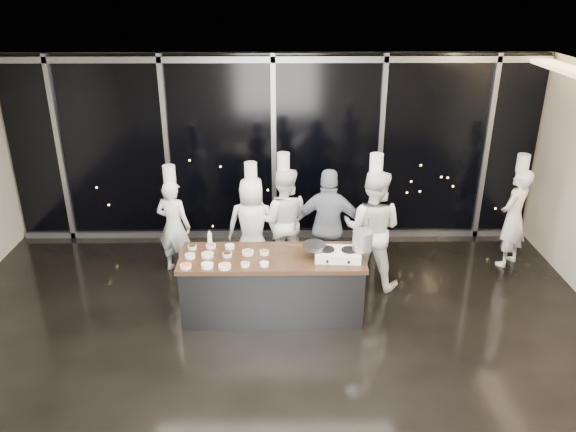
# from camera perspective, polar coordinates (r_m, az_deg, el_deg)

# --- Properties ---
(ground) EXTENTS (9.00, 9.00, 0.00)m
(ground) POSITION_cam_1_polar(r_m,az_deg,el_deg) (7.19, -1.65, -13.78)
(ground) COLOR black
(ground) RESTS_ON ground
(room_shell) EXTENTS (9.02, 7.02, 3.21)m
(room_shell) POSITION_cam_1_polar(r_m,az_deg,el_deg) (6.10, -0.24, 3.27)
(room_shell) COLOR beige
(room_shell) RESTS_ON ground
(window_wall) EXTENTS (8.90, 0.11, 3.20)m
(window_wall) POSITION_cam_1_polar(r_m,az_deg,el_deg) (9.57, -1.45, 6.70)
(window_wall) COLOR black
(window_wall) RESTS_ON ground
(demo_counter) EXTENTS (2.46, 0.86, 0.90)m
(demo_counter) POSITION_cam_1_polar(r_m,az_deg,el_deg) (7.69, -1.59, -7.02)
(demo_counter) COLOR #343539
(demo_counter) RESTS_ON ground
(stove) EXTENTS (0.62, 0.42, 0.14)m
(stove) POSITION_cam_1_polar(r_m,az_deg,el_deg) (7.41, 5.08, -3.88)
(stove) COLOR white
(stove) RESTS_ON demo_counter
(frying_pan) EXTENTS (0.55, 0.33, 0.05)m
(frying_pan) POSITION_cam_1_polar(r_m,az_deg,el_deg) (7.37, 2.60, -3.04)
(frying_pan) COLOR slate
(frying_pan) RESTS_ON stove
(stock_pot) EXTENTS (0.28, 0.28, 0.26)m
(stock_pot) POSITION_cam_1_polar(r_m,az_deg,el_deg) (7.34, 7.58, -2.45)
(stock_pot) COLOR silver
(stock_pot) RESTS_ON stove
(prep_bowls) EXTENTS (1.13, 0.73, 0.05)m
(prep_bowls) POSITION_cam_1_polar(r_m,az_deg,el_deg) (7.45, -6.83, -4.14)
(prep_bowls) COLOR white
(prep_bowls) RESTS_ON demo_counter
(squeeze_bottle) EXTENTS (0.06, 0.06, 0.22)m
(squeeze_bottle) POSITION_cam_1_polar(r_m,az_deg,el_deg) (7.79, -7.97, -2.22)
(squeeze_bottle) COLOR white
(squeeze_bottle) RESTS_ON demo_counter
(chef_far_left) EXTENTS (0.64, 0.51, 1.74)m
(chef_far_left) POSITION_cam_1_polar(r_m,az_deg,el_deg) (8.84, -11.53, -0.89)
(chef_far_left) COLOR white
(chef_far_left) RESTS_ON ground
(chef_left) EXTENTS (0.78, 0.52, 1.80)m
(chef_left) POSITION_cam_1_polar(r_m,az_deg,el_deg) (8.63, -3.66, -0.91)
(chef_left) COLOR white
(chef_left) RESTS_ON ground
(chef_center) EXTENTS (0.86, 0.69, 1.93)m
(chef_center) POSITION_cam_1_polar(r_m,az_deg,el_deg) (8.66, -0.46, -0.36)
(chef_center) COLOR white
(chef_center) RESTS_ON ground
(guest) EXTENTS (1.11, 0.59, 1.80)m
(guest) POSITION_cam_1_polar(r_m,az_deg,el_deg) (8.31, 4.19, -1.16)
(guest) COLOR #141F38
(guest) RESTS_ON ground
(chef_right) EXTENTS (1.07, 0.96, 2.05)m
(chef_right) POSITION_cam_1_polar(r_m,az_deg,el_deg) (8.31, 8.54, -1.24)
(chef_right) COLOR white
(chef_right) RESTS_ON ground
(chef_side) EXTENTS (0.70, 0.68, 1.85)m
(chef_side) POSITION_cam_1_polar(r_m,az_deg,el_deg) (9.51, 21.95, -0.05)
(chef_side) COLOR white
(chef_side) RESTS_ON ground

